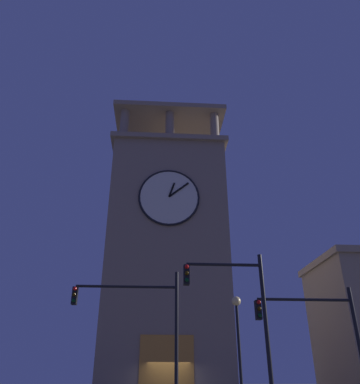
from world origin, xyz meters
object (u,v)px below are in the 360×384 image
(clocktower, at_px, (166,264))
(traffic_signal_mid, at_px, (322,330))
(traffic_signal_near, at_px, (142,319))
(traffic_signal_far, at_px, (240,309))
(street_lamp, at_px, (238,331))

(clocktower, relative_size, traffic_signal_mid, 4.91)
(clocktower, xyz_separation_m, traffic_signal_near, (1.33, 11.63, -5.63))
(traffic_signal_far, xyz_separation_m, street_lamp, (-0.75, -4.10, -0.34))
(street_lamp, bearing_deg, traffic_signal_far, 79.64)
(traffic_signal_mid, bearing_deg, clocktower, -66.46)
(traffic_signal_mid, relative_size, traffic_signal_far, 0.84)
(clocktower, relative_size, traffic_signal_near, 4.14)
(traffic_signal_far, bearing_deg, traffic_signal_mid, -162.57)
(traffic_signal_near, height_order, traffic_signal_mid, traffic_signal_near)
(traffic_signal_far, bearing_deg, clocktower, -80.73)
(traffic_signal_near, xyz_separation_m, traffic_signal_far, (-3.68, 2.76, 0.02))
(traffic_signal_mid, bearing_deg, traffic_signal_far, 17.43)
(traffic_signal_near, xyz_separation_m, traffic_signal_mid, (-7.13, 1.68, -0.57))
(clocktower, distance_m, street_lamp, 12.30)
(clocktower, height_order, traffic_signal_far, clocktower)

